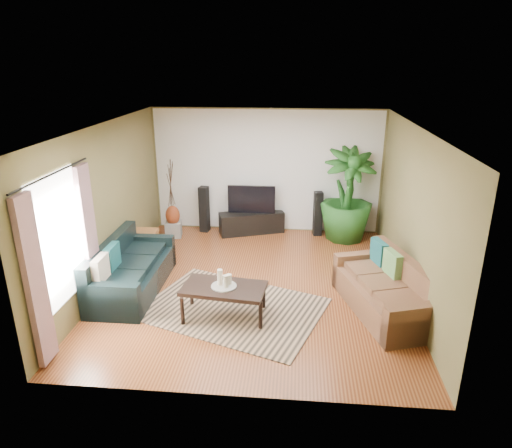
# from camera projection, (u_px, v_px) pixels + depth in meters

# --- Properties ---
(floor) EXTENTS (5.50, 5.50, 0.00)m
(floor) POSITION_uv_depth(u_px,v_px,m) (255.00, 285.00, 7.85)
(floor) COLOR brown
(floor) RESTS_ON ground
(ceiling) EXTENTS (5.50, 5.50, 0.00)m
(ceiling) POSITION_uv_depth(u_px,v_px,m) (255.00, 127.00, 6.93)
(ceiling) COLOR white
(ceiling) RESTS_ON ground
(wall_back) EXTENTS (5.00, 0.00, 5.00)m
(wall_back) POSITION_uv_depth(u_px,v_px,m) (267.00, 171.00, 9.96)
(wall_back) COLOR brown
(wall_back) RESTS_ON ground
(wall_front) EXTENTS (5.00, 0.00, 5.00)m
(wall_front) POSITION_uv_depth(u_px,v_px,m) (230.00, 293.00, 4.82)
(wall_front) COLOR brown
(wall_front) RESTS_ON ground
(wall_left) EXTENTS (0.00, 5.50, 5.50)m
(wall_left) POSITION_uv_depth(u_px,v_px,m) (106.00, 207.00, 7.61)
(wall_left) COLOR brown
(wall_left) RESTS_ON ground
(wall_right) EXTENTS (0.00, 5.50, 5.50)m
(wall_right) POSITION_uv_depth(u_px,v_px,m) (413.00, 215.00, 7.18)
(wall_right) COLOR brown
(wall_right) RESTS_ON ground
(backwall_panel) EXTENTS (4.90, 0.00, 4.90)m
(backwall_panel) POSITION_uv_depth(u_px,v_px,m) (267.00, 171.00, 9.95)
(backwall_panel) COLOR white
(backwall_panel) RESTS_ON ground
(window_pane) EXTENTS (0.00, 1.80, 1.80)m
(window_pane) POSITION_uv_depth(u_px,v_px,m) (59.00, 240.00, 6.09)
(window_pane) COLOR white
(window_pane) RESTS_ON ground
(curtain_near) EXTENTS (0.08, 0.35, 2.20)m
(curtain_near) POSITION_uv_depth(u_px,v_px,m) (35.00, 282.00, 5.47)
(curtain_near) COLOR gray
(curtain_near) RESTS_ON ground
(curtain_far) EXTENTS (0.08, 0.35, 2.20)m
(curtain_far) POSITION_uv_depth(u_px,v_px,m) (89.00, 236.00, 6.87)
(curtain_far) COLOR gray
(curtain_far) RESTS_ON ground
(curtain_rod) EXTENTS (0.03, 1.90, 0.03)m
(curtain_rod) POSITION_uv_depth(u_px,v_px,m) (52.00, 174.00, 5.78)
(curtain_rod) COLOR black
(curtain_rod) RESTS_ON ground
(sofa_left) EXTENTS (0.90, 2.10, 0.85)m
(sofa_left) POSITION_uv_depth(u_px,v_px,m) (132.00, 266.00, 7.57)
(sofa_left) COLOR black
(sofa_left) RESTS_ON floor
(sofa_right) EXTENTS (1.42, 2.12, 0.85)m
(sofa_right) POSITION_uv_depth(u_px,v_px,m) (384.00, 286.00, 6.91)
(sofa_right) COLOR brown
(sofa_right) RESTS_ON floor
(area_rug) EXTENTS (3.13, 2.67, 0.01)m
(area_rug) POSITION_uv_depth(u_px,v_px,m) (233.00, 308.00, 7.12)
(area_rug) COLOR tan
(area_rug) RESTS_ON floor
(coffee_table) EXTENTS (1.29, 0.80, 0.50)m
(coffee_table) POSITION_uv_depth(u_px,v_px,m) (224.00, 301.00, 6.83)
(coffee_table) COLOR black
(coffee_table) RESTS_ON floor
(candle_tray) EXTENTS (0.38, 0.38, 0.02)m
(candle_tray) POSITION_uv_depth(u_px,v_px,m) (224.00, 286.00, 6.75)
(candle_tray) COLOR gray
(candle_tray) RESTS_ON coffee_table
(candle_tall) EXTENTS (0.08, 0.08, 0.24)m
(candle_tall) POSITION_uv_depth(u_px,v_px,m) (220.00, 277.00, 6.73)
(candle_tall) COLOR beige
(candle_tall) RESTS_ON candle_tray
(candle_mid) EXTENTS (0.08, 0.08, 0.19)m
(candle_mid) POSITION_uv_depth(u_px,v_px,m) (226.00, 281.00, 6.67)
(candle_mid) COLOR beige
(candle_mid) RESTS_ON candle_tray
(candle_short) EXTENTS (0.08, 0.08, 0.16)m
(candle_short) POSITION_uv_depth(u_px,v_px,m) (229.00, 279.00, 6.77)
(candle_short) COLOR beige
(candle_short) RESTS_ON candle_tray
(tv_stand) EXTENTS (1.47, 0.88, 0.47)m
(tv_stand) POSITION_uv_depth(u_px,v_px,m) (252.00, 223.00, 10.14)
(tv_stand) COLOR black
(tv_stand) RESTS_ON floor
(television) EXTENTS (1.04, 0.06, 0.61)m
(television) POSITION_uv_depth(u_px,v_px,m) (251.00, 199.00, 9.95)
(television) COLOR black
(television) RESTS_ON tv_stand
(speaker_left) EXTENTS (0.22, 0.24, 1.03)m
(speaker_left) POSITION_uv_depth(u_px,v_px,m) (204.00, 209.00, 10.13)
(speaker_left) COLOR black
(speaker_left) RESTS_ON floor
(speaker_right) EXTENTS (0.21, 0.22, 0.98)m
(speaker_right) POSITION_uv_depth(u_px,v_px,m) (318.00, 214.00, 9.93)
(speaker_right) COLOR black
(speaker_right) RESTS_ON floor
(potted_plant) EXTENTS (1.32, 1.32, 1.96)m
(potted_plant) POSITION_uv_depth(u_px,v_px,m) (347.00, 195.00, 9.54)
(potted_plant) COLOR #1F551C
(potted_plant) RESTS_ON floor
(plant_pot) EXTENTS (0.36, 0.36, 0.28)m
(plant_pot) POSITION_uv_depth(u_px,v_px,m) (345.00, 232.00, 9.83)
(plant_pot) COLOR black
(plant_pot) RESTS_ON floor
(pedestal) EXTENTS (0.38, 0.38, 0.33)m
(pedestal) POSITION_uv_depth(u_px,v_px,m) (174.00, 229.00, 9.94)
(pedestal) COLOR gray
(pedestal) RESTS_ON floor
(vase) EXTENTS (0.31, 0.31, 0.43)m
(vase) POSITION_uv_depth(u_px,v_px,m) (173.00, 215.00, 9.83)
(vase) COLOR maroon
(vase) RESTS_ON pedestal
(side_table) EXTENTS (0.55, 0.55, 0.58)m
(side_table) POSITION_uv_depth(u_px,v_px,m) (142.00, 246.00, 8.74)
(side_table) COLOR olive
(side_table) RESTS_ON floor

